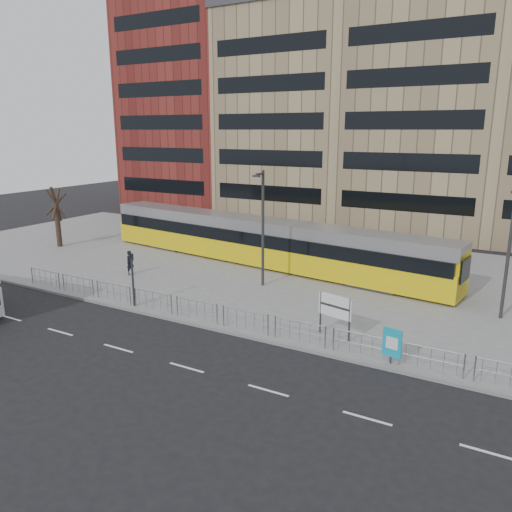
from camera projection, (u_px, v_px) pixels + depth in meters
The scene contains 14 objects.
ground at pixel (202, 328), 25.92m from camera, with size 120.00×120.00×0.00m, color black.
plaza at pixel (299, 271), 36.04m from camera, with size 64.00×24.00×0.15m, color slate.
kerb at pixel (203, 326), 25.94m from camera, with size 64.00×0.25×0.17m, color gray.
building_row at pixel (406, 100), 50.96m from camera, with size 70.40×18.40×31.20m.
pedestrian_barrier at pixel (240, 314), 25.15m from camera, with size 32.07×0.07×1.10m.
road_markings at pixel (168, 362), 22.06m from camera, with size 62.00×0.12×0.01m, color white.
tram at pixel (261, 242), 37.32m from camera, with size 29.25×6.36×3.43m.
station_sign at pixel (335, 308), 24.08m from camera, with size 1.82×0.51×2.13m.
ad_panel at pixel (392, 343), 21.39m from camera, with size 0.86×0.23×1.62m.
pedestrian at pixel (130, 263), 34.77m from camera, with size 0.62×0.41×1.70m, color black.
traffic_light_west at pixel (132, 273), 28.25m from camera, with size 0.18×0.21×3.10m.
lamp_post_west at pixel (262, 224), 31.50m from camera, with size 0.45×1.04×7.43m.
lamp_post_east at pixel (509, 247), 25.85m from camera, with size 0.45×1.04×7.17m.
bare_tree at pixel (54, 185), 42.12m from camera, with size 4.91×4.91×7.55m.
Camera 1 is at (14.28, -19.73, 10.00)m, focal length 35.00 mm.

